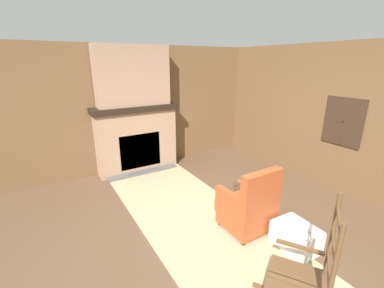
{
  "coord_description": "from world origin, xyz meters",
  "views": [
    {
      "loc": [
        2.38,
        -1.66,
        2.24
      ],
      "look_at": [
        -1.16,
        0.47,
        0.9
      ],
      "focal_mm": 24.0,
      "sensor_mm": 36.0,
      "label": 1
    }
  ],
  "objects_px": {
    "firewood_stack": "(246,187)",
    "laundry_basket": "(296,237)",
    "storage_case": "(141,102)",
    "oil_lamp_vase": "(119,102)",
    "rocking_chair": "(302,287)",
    "armchair": "(248,208)"
  },
  "relations": [
    {
      "from": "laundry_basket",
      "to": "oil_lamp_vase",
      "type": "distance_m",
      "value": 3.82
    },
    {
      "from": "rocking_chair",
      "to": "storage_case",
      "type": "height_order",
      "value": "storage_case"
    },
    {
      "from": "oil_lamp_vase",
      "to": "firewood_stack",
      "type": "bearing_deg",
      "value": 38.66
    },
    {
      "from": "rocking_chair",
      "to": "laundry_basket",
      "type": "relative_size",
      "value": 2.3
    },
    {
      "from": "armchair",
      "to": "laundry_basket",
      "type": "relative_size",
      "value": 1.78
    },
    {
      "from": "firewood_stack",
      "to": "armchair",
      "type": "bearing_deg",
      "value": -41.96
    },
    {
      "from": "oil_lamp_vase",
      "to": "storage_case",
      "type": "bearing_deg",
      "value": 89.98
    },
    {
      "from": "armchair",
      "to": "rocking_chair",
      "type": "height_order",
      "value": "rocking_chair"
    },
    {
      "from": "rocking_chair",
      "to": "firewood_stack",
      "type": "height_order",
      "value": "rocking_chair"
    },
    {
      "from": "laundry_basket",
      "to": "oil_lamp_vase",
      "type": "bearing_deg",
      "value": -161.6
    },
    {
      "from": "rocking_chair",
      "to": "oil_lamp_vase",
      "type": "distance_m",
      "value": 4.2
    },
    {
      "from": "firewood_stack",
      "to": "oil_lamp_vase",
      "type": "height_order",
      "value": "oil_lamp_vase"
    },
    {
      "from": "rocking_chair",
      "to": "firewood_stack",
      "type": "xyz_separation_m",
      "value": [
        -2.06,
        1.29,
        -0.32
      ]
    },
    {
      "from": "armchair",
      "to": "firewood_stack",
      "type": "xyz_separation_m",
      "value": [
        -0.83,
        0.75,
        -0.25
      ]
    },
    {
      "from": "armchair",
      "to": "firewood_stack",
      "type": "bearing_deg",
      "value": -42.36
    },
    {
      "from": "firewood_stack",
      "to": "laundry_basket",
      "type": "relative_size",
      "value": 0.85
    },
    {
      "from": "laundry_basket",
      "to": "firewood_stack",
      "type": "bearing_deg",
      "value": 161.56
    },
    {
      "from": "armchair",
      "to": "rocking_chair",
      "type": "relative_size",
      "value": 0.77
    },
    {
      "from": "laundry_basket",
      "to": "storage_case",
      "type": "bearing_deg",
      "value": -168.82
    },
    {
      "from": "storage_case",
      "to": "oil_lamp_vase",
      "type": "bearing_deg",
      "value": -90.02
    },
    {
      "from": "armchair",
      "to": "storage_case",
      "type": "relative_size",
      "value": 3.7
    },
    {
      "from": "rocking_chair",
      "to": "firewood_stack",
      "type": "bearing_deg",
      "value": -64.65
    }
  ]
}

